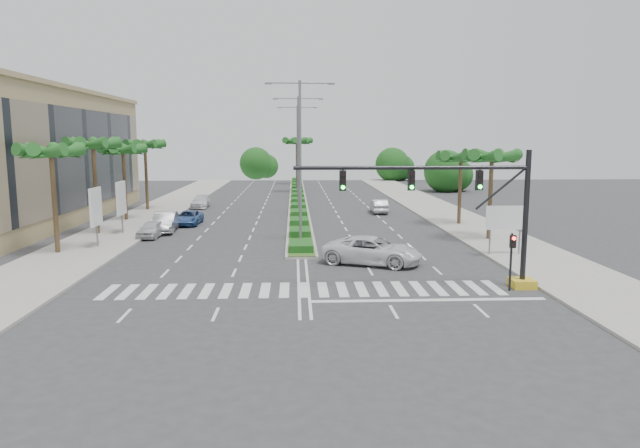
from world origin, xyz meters
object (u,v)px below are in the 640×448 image
(car_parked_a, at_px, (152,229))
(car_crossing, at_px, (372,250))
(car_parked_c, at_px, (188,218))
(car_parked_d, at_px, (201,202))
(car_parked_b, at_px, (165,222))
(car_right, at_px, (379,206))

(car_parked_a, xyz_separation_m, car_crossing, (16.18, -10.53, 0.19))
(car_parked_c, relative_size, car_crossing, 0.74)
(car_parked_a, bearing_deg, car_parked_d, 92.88)
(car_parked_d, bearing_deg, car_parked_a, -92.50)
(car_parked_a, xyz_separation_m, car_parked_b, (0.46, 2.75, 0.16))
(car_parked_d, distance_m, car_crossing, 34.21)
(car_parked_a, bearing_deg, car_crossing, -28.27)
(car_crossing, relative_size, car_right, 1.41)
(car_parked_c, bearing_deg, car_crossing, -48.50)
(car_parked_c, xyz_separation_m, car_parked_d, (-1.02, 13.27, 0.03))
(car_parked_c, xyz_separation_m, car_crossing, (14.50, -17.21, 0.22))
(car_parked_a, bearing_deg, car_parked_c, 80.62)
(car_parked_d, bearing_deg, car_right, -16.68)
(car_parked_a, height_order, car_crossing, car_crossing)
(car_parked_d, relative_size, car_right, 1.05)
(car_parked_b, distance_m, car_parked_d, 17.20)
(car_right, bearing_deg, car_parked_a, 36.79)
(car_parked_b, relative_size, car_parked_c, 1.10)
(car_parked_c, distance_m, car_parked_d, 13.31)
(car_crossing, xyz_separation_m, car_right, (4.12, 24.82, -0.13))
(car_right, bearing_deg, car_parked_d, -14.43)
(car_parked_d, distance_m, car_right, 20.44)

